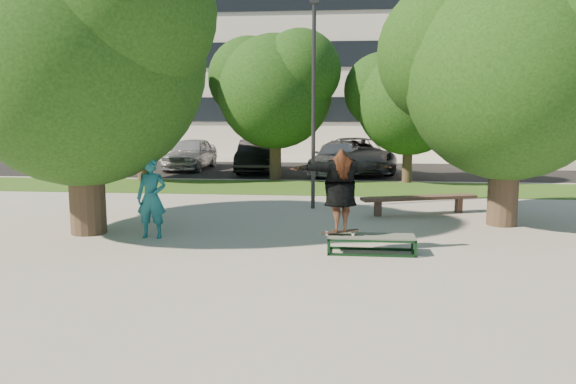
# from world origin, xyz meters

# --- Properties ---
(ground) EXTENTS (120.00, 120.00, 0.00)m
(ground) POSITION_xyz_m (0.00, 0.00, 0.00)
(ground) COLOR gray
(ground) RESTS_ON ground
(grass_strip) EXTENTS (30.00, 4.00, 0.02)m
(grass_strip) POSITION_xyz_m (1.00, 9.50, 0.01)
(grass_strip) COLOR #264C15
(grass_strip) RESTS_ON ground
(asphalt_strip) EXTENTS (40.00, 8.00, 0.01)m
(asphalt_strip) POSITION_xyz_m (0.00, 16.00, 0.01)
(asphalt_strip) COLOR black
(asphalt_strip) RESTS_ON ground
(tree_left) EXTENTS (6.96, 5.95, 7.12)m
(tree_left) POSITION_xyz_m (-4.29, 1.09, 4.42)
(tree_left) COLOR #38281E
(tree_left) RESTS_ON ground
(tree_right) EXTENTS (6.24, 5.33, 6.51)m
(tree_right) POSITION_xyz_m (5.92, 3.08, 4.09)
(tree_right) COLOR #38281E
(tree_right) RESTS_ON ground
(bg_tree_left) EXTENTS (5.28, 4.51, 5.77)m
(bg_tree_left) POSITION_xyz_m (-6.57, 11.07, 3.73)
(bg_tree_left) COLOR #38281E
(bg_tree_left) RESTS_ON ground
(bg_tree_mid) EXTENTS (5.76, 4.92, 6.24)m
(bg_tree_mid) POSITION_xyz_m (-1.08, 12.08, 4.02)
(bg_tree_mid) COLOR #38281E
(bg_tree_mid) RESTS_ON ground
(bg_tree_right) EXTENTS (5.04, 4.31, 5.43)m
(bg_tree_right) POSITION_xyz_m (4.43, 11.57, 3.49)
(bg_tree_right) COLOR #38281E
(bg_tree_right) RESTS_ON ground
(lamppost) EXTENTS (0.25, 0.15, 6.11)m
(lamppost) POSITION_xyz_m (1.00, 5.00, 3.15)
(lamppost) COLOR #2D2D30
(lamppost) RESTS_ON ground
(office_building) EXTENTS (30.00, 14.12, 16.00)m
(office_building) POSITION_xyz_m (-2.00, 31.98, 8.00)
(office_building) COLOR beige
(office_building) RESTS_ON ground
(grind_box) EXTENTS (1.80, 0.60, 0.38)m
(grind_box) POSITION_xyz_m (2.50, -0.27, 0.19)
(grind_box) COLOR #103218
(grind_box) RESTS_ON ground
(skater_rig) EXTENTS (2.18, 1.04, 1.79)m
(skater_rig) POSITION_xyz_m (1.85, -0.27, 1.31)
(skater_rig) COLOR white
(skater_rig) RESTS_ON grind_box
(bystander) EXTENTS (0.71, 0.49, 1.88)m
(bystander) POSITION_xyz_m (-2.50, 0.68, 0.94)
(bystander) COLOR #1B6069
(bystander) RESTS_ON ground
(bench) EXTENTS (3.38, 1.52, 0.52)m
(bench) POSITION_xyz_m (4.07, 4.32, 0.44)
(bench) COLOR #4D392E
(bench) RESTS_ON ground
(car_silver_a) EXTENTS (1.98, 4.70, 1.58)m
(car_silver_a) POSITION_xyz_m (-5.76, 15.81, 0.79)
(car_silver_a) COLOR #B7B7BC
(car_silver_a) RESTS_ON asphalt_strip
(car_dark) EXTENTS (1.89, 4.74, 1.53)m
(car_dark) POSITION_xyz_m (-2.26, 14.84, 0.77)
(car_dark) COLOR black
(car_dark) RESTS_ON asphalt_strip
(car_grey) EXTENTS (3.84, 6.34, 1.64)m
(car_grey) POSITION_xyz_m (2.50, 15.19, 0.82)
(car_grey) COLOR #515256
(car_grey) RESTS_ON asphalt_strip
(car_silver_b) EXTENTS (2.98, 5.40, 1.48)m
(car_silver_b) POSITION_xyz_m (1.68, 14.50, 0.74)
(car_silver_b) COLOR #B1B0B5
(car_silver_b) RESTS_ON asphalt_strip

